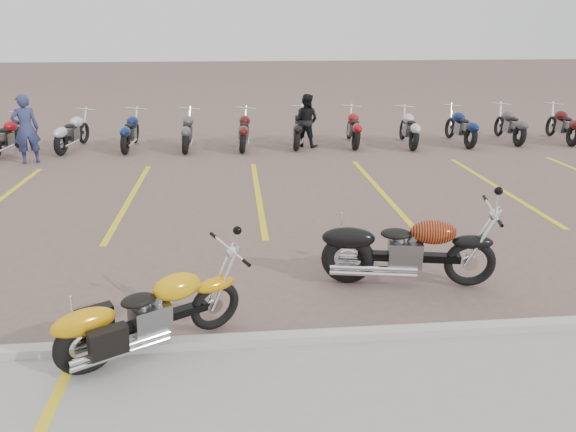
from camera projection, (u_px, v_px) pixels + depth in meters
name	position (u px, v px, depth m)	size (l,w,h in m)	color
ground	(271.00, 271.00, 8.34)	(100.00, 100.00, 0.00)	brown
curb	(282.00, 339.00, 6.44)	(60.00, 0.18, 0.12)	#ADAAA3
parking_stripes	(258.00, 194.00, 12.11)	(38.00, 5.50, 0.01)	gold
yellow_cruiser	(148.00, 316.00, 6.17)	(1.94, 1.19, 0.89)	black
flame_cruiser	(404.00, 252.00, 7.78)	(2.38, 0.60, 0.99)	black
person_a	(26.00, 129.00, 14.57)	(0.66, 0.43, 1.80)	navy
person_b	(306.00, 121.00, 16.58)	(0.76, 0.59, 1.56)	black
bg_bike_row	(298.00, 129.00, 16.59)	(20.56, 2.04, 1.10)	black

